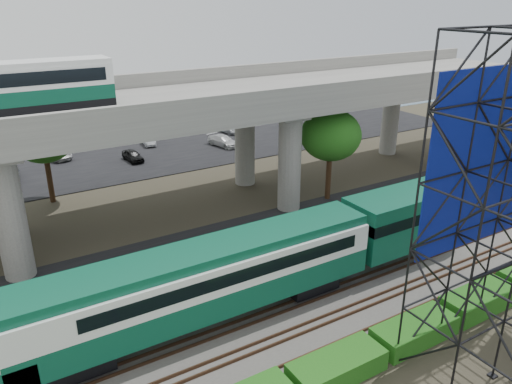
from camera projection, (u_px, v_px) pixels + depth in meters
ground at (267, 332)px, 25.63m from camera, size 140.00×140.00×0.00m
ballast_bed at (247, 311)px, 27.18m from camera, size 90.00×12.00×0.20m
service_road at (184, 249)px, 33.95m from camera, size 90.00×5.00×0.08m
parking_lot at (94, 159)px, 52.62m from camera, size 90.00×18.00×0.08m
harbor_water at (54, 118)px, 70.10m from camera, size 140.00×40.00×0.03m
rail_tracks at (247, 308)px, 27.11m from camera, size 90.00×9.52×0.16m
commuter_train at (241, 268)px, 25.99m from camera, size 29.30×3.06×4.30m
overpass at (139, 116)px, 35.01m from camera, size 80.00×12.00×12.40m
hedge_strip at (337, 366)px, 22.49m from camera, size 34.60×1.80×1.20m
trees at (84, 161)px, 34.16m from camera, size 40.94×16.94×7.69m
parked_cars at (92, 154)px, 51.87m from camera, size 39.01×9.72×1.31m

